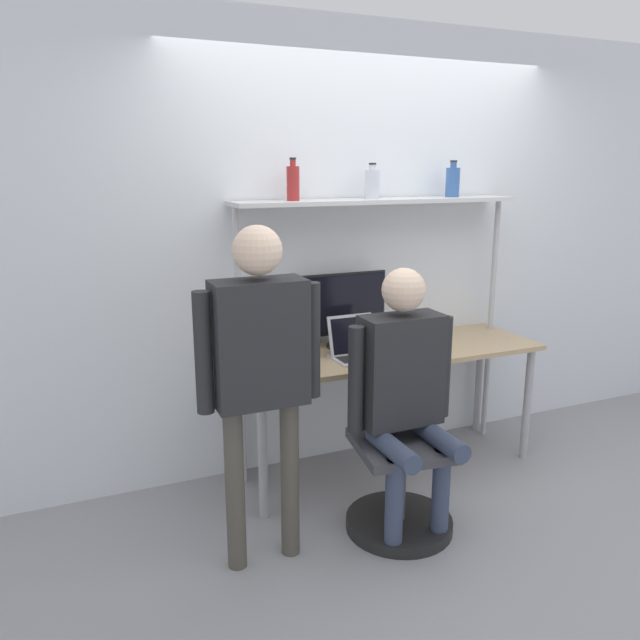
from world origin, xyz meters
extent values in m
plane|color=gray|center=(0.00, 0.00, 0.00)|extent=(12.00, 12.00, 0.00)
cube|color=silver|center=(0.00, 0.67, 1.35)|extent=(8.00, 0.06, 2.70)
cube|color=tan|center=(0.00, 0.33, 0.76)|extent=(1.90, 0.62, 0.03)
cylinder|color=#A5A5AA|center=(-0.89, 0.08, 0.37)|extent=(0.05, 0.05, 0.74)
cylinder|color=#A5A5AA|center=(0.89, 0.08, 0.37)|extent=(0.05, 0.05, 0.74)
cylinder|color=#A5A5AA|center=(-0.89, 0.58, 0.37)|extent=(0.05, 0.05, 0.74)
cylinder|color=#A5A5AA|center=(0.89, 0.58, 0.37)|extent=(0.05, 0.05, 0.74)
cube|color=silver|center=(0.00, 0.49, 1.65)|extent=(1.81, 0.28, 0.02)
cylinder|color=#B2B2B7|center=(-0.88, 0.49, 0.83)|extent=(0.04, 0.04, 1.67)
cylinder|color=#B2B2B7|center=(0.88, 0.49, 0.83)|extent=(0.04, 0.04, 1.67)
cylinder|color=black|center=(-0.22, 0.49, 0.78)|extent=(0.22, 0.22, 0.01)
cylinder|color=black|center=(-0.22, 0.49, 0.83)|extent=(0.06, 0.06, 0.08)
cube|color=black|center=(-0.22, 0.50, 1.04)|extent=(0.55, 0.01, 0.38)
cube|color=black|center=(-0.22, 0.49, 1.04)|extent=(0.53, 0.02, 0.36)
cube|color=#BCBCC1|center=(-0.25, 0.24, 0.78)|extent=(0.29, 0.24, 0.01)
cube|color=black|center=(-0.25, 0.22, 0.78)|extent=(0.24, 0.13, 0.00)
cube|color=#BCBCC1|center=(-0.25, 0.32, 0.90)|extent=(0.29, 0.08, 0.23)
cube|color=black|center=(-0.25, 0.32, 0.89)|extent=(0.25, 0.06, 0.20)
cube|color=black|center=(-0.04, 0.27, 0.78)|extent=(0.07, 0.15, 0.01)
cube|color=black|center=(-0.04, 0.27, 0.78)|extent=(0.06, 0.13, 0.00)
cylinder|color=black|center=(-0.27, -0.31, 0.03)|extent=(0.56, 0.56, 0.06)
cylinder|color=#4C4C51|center=(-0.27, -0.31, 0.25)|extent=(0.06, 0.06, 0.39)
cube|color=#3F3F44|center=(-0.27, -0.31, 0.47)|extent=(0.53, 0.53, 0.05)
cube|color=#3F3F44|center=(-0.24, -0.11, 0.72)|extent=(0.42, 0.10, 0.45)
cylinder|color=#38425B|center=(-0.41, -0.48, 0.25)|extent=(0.09, 0.09, 0.50)
cylinder|color=#38425B|center=(-0.14, -0.48, 0.25)|extent=(0.09, 0.09, 0.50)
cylinder|color=#38425B|center=(-0.41, -0.45, 0.54)|extent=(0.10, 0.38, 0.10)
cylinder|color=#38425B|center=(-0.14, -0.45, 0.54)|extent=(0.10, 0.38, 0.10)
cube|color=#262628|center=(-0.27, -0.28, 0.87)|extent=(0.41, 0.20, 0.56)
cylinder|color=#262628|center=(-0.53, -0.28, 0.85)|extent=(0.08, 0.08, 0.53)
cylinder|color=#262628|center=(-0.02, -0.28, 0.85)|extent=(0.08, 0.08, 0.53)
sphere|color=beige|center=(-0.27, -0.28, 1.28)|extent=(0.21, 0.21, 0.21)
cylinder|color=#4C473D|center=(-1.14, -0.28, 0.40)|extent=(0.09, 0.09, 0.81)
cylinder|color=#4C473D|center=(-0.87, -0.28, 0.40)|extent=(0.09, 0.09, 0.81)
cube|color=#262628|center=(-1.01, -0.28, 1.09)|extent=(0.42, 0.20, 0.57)
cylinder|color=#262628|center=(-1.26, -0.28, 1.08)|extent=(0.08, 0.08, 0.54)
cylinder|color=#262628|center=(-0.75, -0.28, 1.08)|extent=(0.08, 0.08, 0.54)
sphere|color=beige|center=(-1.01, -0.28, 1.51)|extent=(0.22, 0.22, 0.22)
cylinder|color=silver|center=(-0.05, 0.49, 1.75)|extent=(0.09, 0.09, 0.17)
cylinder|color=silver|center=(-0.05, 0.49, 1.85)|extent=(0.04, 0.04, 0.03)
cylinder|color=black|center=(-0.05, 0.49, 1.87)|extent=(0.04, 0.04, 0.01)
cylinder|color=#335999|center=(0.52, 0.49, 1.76)|extent=(0.09, 0.09, 0.18)
cylinder|color=#335999|center=(0.52, 0.49, 1.86)|extent=(0.04, 0.04, 0.03)
cylinder|color=black|center=(0.52, 0.49, 1.88)|extent=(0.04, 0.04, 0.01)
cylinder|color=maroon|center=(-0.55, 0.49, 1.76)|extent=(0.07, 0.07, 0.19)
cylinder|color=maroon|center=(-0.55, 0.49, 1.87)|extent=(0.03, 0.03, 0.04)
cylinder|color=black|center=(-0.55, 0.49, 1.90)|extent=(0.04, 0.04, 0.01)
camera|label=1|loc=(-1.82, -2.84, 1.86)|focal=35.00mm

